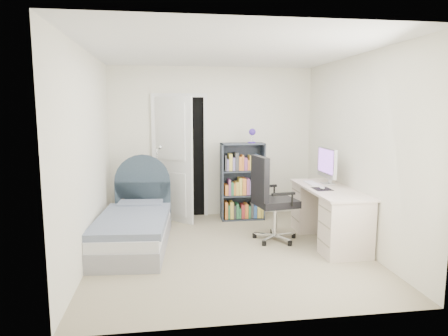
{
  "coord_description": "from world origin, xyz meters",
  "views": [
    {
      "loc": [
        -0.77,
        -4.89,
        1.79
      ],
      "look_at": [
        -0.01,
        0.36,
        1.02
      ],
      "focal_mm": 32.0,
      "sensor_mm": 36.0,
      "label": 1
    }
  ],
  "objects": [
    {
      "name": "bookcase",
      "position": [
        0.46,
        1.44,
        0.58
      ],
      "size": [
        0.71,
        0.3,
        1.5
      ],
      "color": "#39414D",
      "rests_on": "ground"
    },
    {
      "name": "office_chair",
      "position": [
        0.6,
        0.29,
        0.65
      ],
      "size": [
        0.63,
        0.65,
        1.18
      ],
      "color": "silver",
      "rests_on": "ground"
    },
    {
      "name": "bed",
      "position": [
        -1.21,
        0.36,
        0.26
      ],
      "size": [
        1.0,
        1.89,
        1.13
      ],
      "color": "gray",
      "rests_on": "ground"
    },
    {
      "name": "desk",
      "position": [
        1.39,
        0.14,
        0.41
      ],
      "size": [
        0.62,
        1.54,
        1.26
      ],
      "color": "beige",
      "rests_on": "ground"
    },
    {
      "name": "nightstand",
      "position": [
        -1.29,
        1.36,
        0.36
      ],
      "size": [
        0.36,
        0.36,
        0.55
      ],
      "color": "#D6AF84",
      "rests_on": "ground"
    },
    {
      "name": "room_shell",
      "position": [
        0.0,
        0.0,
        1.25
      ],
      "size": [
        3.5,
        3.7,
        2.6
      ],
      "color": "gray",
      "rests_on": "ground"
    },
    {
      "name": "floor_lamp",
      "position": [
        -0.91,
        1.34,
        0.51
      ],
      "size": [
        0.18,
        0.18,
        1.26
      ],
      "color": "silver",
      "rests_on": "ground"
    },
    {
      "name": "door",
      "position": [
        -0.63,
        1.59,
        1.03
      ],
      "size": [
        0.92,
        0.61,
        2.06
      ],
      "color": "black",
      "rests_on": "ground"
    }
  ]
}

